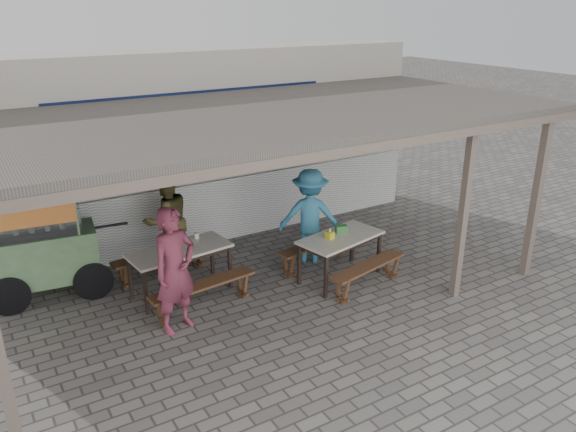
# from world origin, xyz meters

# --- Properties ---
(ground) EXTENTS (60.00, 60.00, 0.00)m
(ground) POSITION_xyz_m (0.00, 0.00, 0.00)
(ground) COLOR slate
(ground) RESTS_ON ground
(back_wall) EXTENTS (9.00, 1.28, 3.50)m
(back_wall) POSITION_xyz_m (-0.00, 3.58, 1.72)
(back_wall) COLOR #B3ACA1
(back_wall) RESTS_ON ground
(warung_roof) EXTENTS (9.00, 4.21, 2.81)m
(warung_roof) POSITION_xyz_m (0.02, 0.90, 2.71)
(warung_roof) COLOR #544D48
(warung_roof) RESTS_ON ground
(table_left) EXTENTS (1.61, 0.85, 0.75)m
(table_left) POSITION_xyz_m (-1.25, 1.37, 0.67)
(table_left) COLOR white
(table_left) RESTS_ON ground
(bench_left_street) EXTENTS (1.66, 0.45, 0.45)m
(bench_left_street) POSITION_xyz_m (-1.17, 0.68, 0.34)
(bench_left_street) COLOR brown
(bench_left_street) RESTS_ON ground
(bench_left_wall) EXTENTS (1.66, 0.45, 0.45)m
(bench_left_wall) POSITION_xyz_m (-1.32, 2.06, 0.34)
(bench_left_wall) COLOR brown
(bench_left_wall) RESTS_ON ground
(table_right) EXTENTS (1.52, 0.98, 0.75)m
(table_right) POSITION_xyz_m (1.16, 0.49, 0.67)
(table_right) COLOR white
(table_right) RESTS_ON ground
(bench_right_street) EXTENTS (1.53, 0.58, 0.45)m
(bench_right_street) POSITION_xyz_m (1.28, -0.08, 0.34)
(bench_right_street) COLOR brown
(bench_right_street) RESTS_ON ground
(bench_right_wall) EXTENTS (1.53, 0.58, 0.45)m
(bench_right_wall) POSITION_xyz_m (1.04, 1.07, 0.34)
(bench_right_wall) COLOR brown
(bench_right_wall) RESTS_ON ground
(vendor_cart) EXTENTS (2.14, 1.00, 1.67)m
(vendor_cart) POSITION_xyz_m (-3.01, 2.33, 0.91)
(vendor_cart) COLOR #6C9A66
(vendor_cart) RESTS_ON ground
(patron_street_side) EXTENTS (0.75, 0.61, 1.80)m
(patron_street_side) POSITION_xyz_m (-1.66, 0.42, 0.90)
(patron_street_side) COLOR brown
(patron_street_side) RESTS_ON ground
(patron_wall_side) EXTENTS (0.92, 0.77, 1.72)m
(patron_wall_side) POSITION_xyz_m (-1.08, 2.34, 0.86)
(patron_wall_side) COLOR brown
(patron_wall_side) RESTS_ON ground
(patron_right_table) EXTENTS (1.24, 1.12, 1.66)m
(patron_right_table) POSITION_xyz_m (1.12, 1.34, 0.83)
(patron_right_table) COLOR teal
(patron_right_table) RESTS_ON ground
(tissue_box) EXTENTS (0.13, 0.13, 0.11)m
(tissue_box) POSITION_xyz_m (0.95, 0.51, 0.81)
(tissue_box) COLOR gold
(tissue_box) RESTS_ON table_right
(donation_box) EXTENTS (0.21, 0.18, 0.12)m
(donation_box) POSITION_xyz_m (1.26, 0.62, 0.81)
(donation_box) COLOR #367939
(donation_box) RESTS_ON table_right
(condiment_jar) EXTENTS (0.07, 0.07, 0.08)m
(condiment_jar) POSITION_xyz_m (-0.86, 1.63, 0.79)
(condiment_jar) COLOR white
(condiment_jar) RESTS_ON table_left
(condiment_bowl) EXTENTS (0.27, 0.27, 0.05)m
(condiment_bowl) POSITION_xyz_m (-1.42, 1.35, 0.78)
(condiment_bowl) COLOR silver
(condiment_bowl) RESTS_ON table_left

